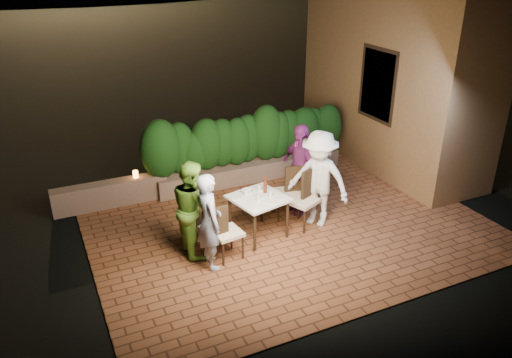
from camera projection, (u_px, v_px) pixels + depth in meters
ground at (293, 229)px, 9.03m from camera, size 400.00×400.00×0.00m
terrace_floor at (280, 220)px, 9.47m from camera, size 7.00×6.00×0.15m
building_wall at (395, 54)px, 11.01m from camera, size 1.60×5.00×5.00m
window_pane at (379, 85)px, 10.51m from camera, size 0.08×1.00×1.40m
window_frame at (378, 85)px, 10.50m from camera, size 0.06×1.15×1.55m
planter at (250, 170)px, 10.91m from camera, size 4.20×0.55×0.40m
hedge at (250, 138)px, 10.60m from camera, size 4.00×0.70×1.10m
parapet at (111, 194)px, 9.74m from camera, size 2.20×0.30×0.50m
hill at (69, 27)px, 60.85m from camera, size 52.00×40.00×22.00m
dining_table at (258, 216)px, 8.65m from camera, size 1.03×1.03×0.75m
plate_nw at (254, 207)px, 8.16m from camera, size 0.22×0.22×0.01m
plate_sw at (236, 197)px, 8.49m from camera, size 0.24×0.24×0.01m
plate_ne at (281, 197)px, 8.47m from camera, size 0.19×0.19×0.01m
plate_se at (262, 188)px, 8.81m from camera, size 0.24×0.24×0.01m
plate_centre at (259, 196)px, 8.53m from camera, size 0.22×0.22×0.01m
plate_front at (273, 202)px, 8.32m from camera, size 0.21×0.21×0.01m
glass_nw at (259, 198)px, 8.34m from camera, size 0.07×0.07×0.12m
glass_sw at (246, 192)px, 8.54m from camera, size 0.07×0.07×0.11m
glass_ne at (271, 194)px, 8.48m from camera, size 0.06×0.06×0.11m
glass_se at (259, 188)px, 8.69m from camera, size 0.07×0.07×0.11m
beer_bottle at (265, 185)px, 8.59m from camera, size 0.06×0.06×0.31m
bowl at (247, 191)px, 8.66m from camera, size 0.24×0.24×0.04m
chair_left_front at (227, 231)px, 7.99m from camera, size 0.50×0.50×0.96m
chair_left_back at (207, 222)px, 8.31m from camera, size 0.52×0.52×0.92m
chair_right_front at (303, 199)px, 8.90m from camera, size 0.65×0.65×1.06m
chair_right_back at (286, 192)px, 9.24m from camera, size 0.55×0.55×1.01m
diner_blue at (209, 221)px, 7.65m from camera, size 0.40×0.59×1.59m
diner_green at (193, 208)px, 8.02m from camera, size 0.62×0.79×1.62m
diner_white at (319, 179)px, 8.83m from camera, size 1.20×1.32×1.78m
diner_purple at (300, 169)px, 9.29m from camera, size 0.54×1.06×1.75m
parapet_lamp at (136, 174)px, 9.80m from camera, size 0.10×0.10×0.14m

